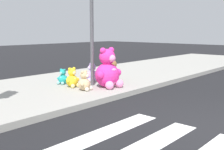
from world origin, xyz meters
TOP-DOWN VIEW (x-y plane):
  - ground_plane at (0.00, 0.00)m, footprint 60.00×60.00m
  - sidewalk at (0.00, 5.20)m, footprint 28.00×4.40m
  - sign_pole at (1.00, 4.40)m, footprint 0.56×0.11m
  - plush_pink_large at (1.08, 3.81)m, footprint 0.92×0.81m
  - plush_yellow at (0.39, 4.63)m, footprint 0.46×0.40m
  - plush_brown at (2.03, 4.50)m, footprint 0.53×0.51m
  - plush_teal at (0.49, 5.21)m, footprint 0.34×0.37m
  - plush_tan at (0.31, 4.01)m, footprint 0.43×0.40m
  - plush_lavender at (1.45, 4.89)m, footprint 0.44×0.45m

SIDE VIEW (x-z plane):
  - ground_plane at x=0.00m, z-range 0.00..0.00m
  - sidewalk at x=0.00m, z-range 0.00..0.15m
  - plush_teal at x=0.49m, z-range 0.10..0.59m
  - plush_tan at x=0.31m, z-range 0.09..0.67m
  - plush_yellow at x=0.39m, z-range 0.09..0.68m
  - plush_lavender at x=1.45m, z-range 0.09..0.70m
  - plush_brown at x=2.03m, z-range 0.08..0.80m
  - plush_pink_large at x=1.08m, z-range 0.03..1.22m
  - sign_pole at x=1.00m, z-range 0.25..3.45m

